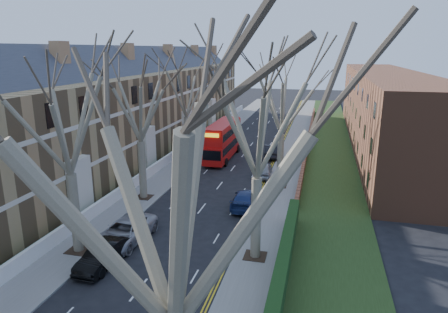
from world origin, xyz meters
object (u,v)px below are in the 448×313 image
Objects in this scene: double_decker_bus at (223,141)px; car_left_mid at (103,255)px; lamp_post at (182,301)px; car_right_near at (245,199)px.

car_left_mid is at bearing 87.85° from double_decker_bus.
lamp_post is at bearing 101.88° from double_decker_bus.
car_right_near is (5.61, -14.63, -1.38)m from double_decker_bus.
lamp_post reaches higher than car_left_mid.
car_left_mid is (-8.18, 8.33, -3.84)m from lamp_post.
car_left_mid is 13.20m from car_right_near.
lamp_post reaches higher than double_decker_bus.
double_decker_bus is at bearing 101.72° from lamp_post.
lamp_post is 12.29m from car_left_mid.
double_decker_bus is at bearing 90.72° from car_left_mid.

